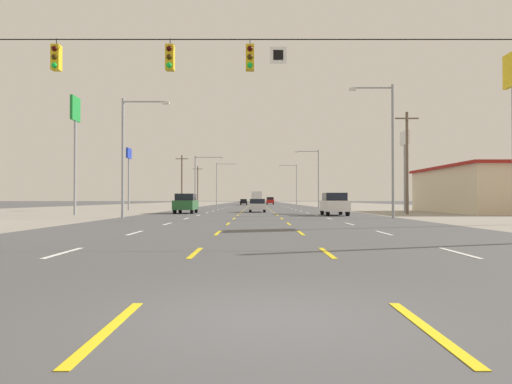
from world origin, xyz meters
The scene contains 25 objects.
ground_plane centered at (0.00, 66.00, 0.00)m, with size 572.00×572.00×0.00m, color #4C4C4F.
lot_apron_left centered at (-24.75, 66.00, 0.00)m, with size 28.00×440.00×0.01m, color gray.
lot_apron_right centered at (24.75, 66.00, 0.00)m, with size 28.00×440.00×0.01m, color gray.
lane_markings centered at (0.00, 104.50, 0.01)m, with size 10.64×227.60×0.01m.
signal_span_wire centered at (-0.73, 11.58, 4.84)m, with size 27.32×0.53×8.58m.
suv_far_right_nearest centered at (6.77, 36.71, 1.03)m, with size 1.98×4.90×1.98m.
suv_far_left_near centered at (-7.22, 42.88, 1.03)m, with size 1.98×4.90×1.98m.
sedan_center_turn_mid centered at (0.01, 47.46, 0.76)m, with size 1.80×4.50×1.46m.
box_truck_center_turn_midfar centered at (0.02, 109.22, 1.84)m, with size 2.40×7.20×3.23m.
sedan_inner_left_far centered at (-3.32, 118.87, 0.76)m, with size 1.80×4.50×1.46m.
suv_inner_right_farther centered at (3.63, 123.06, 1.03)m, with size 1.98×4.90×1.98m.
storefront_right_row_1 centered at (25.97, 45.82, 2.48)m, with size 13.61×18.31×4.94m.
pole_sign_left_row_1 centered at (-16.48, 37.66, 8.07)m, with size 0.24×1.95×10.70m.
pole_sign_left_row_2 centered at (-16.46, 55.97, 5.93)m, with size 0.24×1.91×7.97m.
pole_sign_right_row_0 centered at (14.34, 21.21, 7.32)m, with size 0.24×1.93×9.73m.
pole_sign_right_row_1 centered at (15.51, 44.82, 6.66)m, with size 0.24×2.58×8.59m.
streetlight_left_row_0 centered at (-9.79, 30.37, 5.20)m, with size 3.58×0.26×9.02m.
streetlight_right_row_0 centered at (9.86, 30.37, 5.72)m, with size 3.37×0.26×10.07m.
streetlight_left_row_1 centered at (-9.58, 73.48, 5.11)m, with size 4.77×0.26×8.58m.
streetlight_right_row_1 centered at (9.76, 73.48, 5.52)m, with size 3.93×0.26×9.56m.
streetlight_left_row_2 centered at (-9.61, 116.60, 6.22)m, with size 5.11×0.26×10.64m.
streetlight_right_row_2 centered at (9.67, 116.60, 5.98)m, with size 4.68×0.26×10.26m.
utility_pole_right_row_0 centered at (14.03, 39.31, 5.00)m, with size 2.20×0.26×9.61m.
utility_pole_left_row_1 centered at (-12.94, 77.39, 4.70)m, with size 2.20×0.26×9.01m.
utility_pole_left_row_2 centered at (-13.41, 103.89, 4.66)m, with size 2.20×0.26×8.93m.
Camera 1 is at (-0.14, -5.81, 1.43)m, focal length 33.89 mm.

